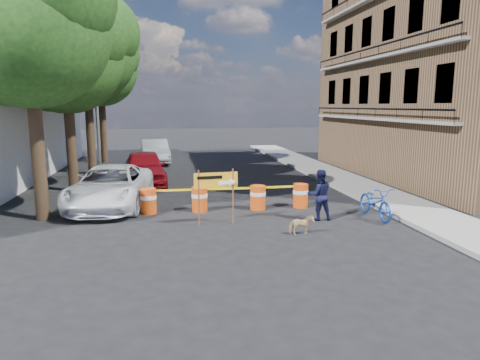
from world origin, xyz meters
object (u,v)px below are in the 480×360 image
object	(u,v)px
pedestrian	(319,195)
barrel_far_right	(300,195)
detour_sign	(222,184)
dog	(301,225)
barrel_mid_left	(200,199)
suv_white	(111,187)
sedan_silver	(155,151)
sedan_red	(144,168)
barrel_far_left	(148,201)
bicycle	(376,188)
barrel_mid_right	(258,197)

from	to	relation	value
pedestrian	barrel_far_right	bearing A→B (deg)	-86.69
barrel_far_right	detour_sign	xyz separation A→B (m)	(-3.24, -1.90, 0.86)
barrel_far_right	dog	world-z (taller)	barrel_far_right
barrel_mid_left	detour_sign	distance (m)	2.15
suv_white	sedan_silver	distance (m)	12.55
sedan_red	sedan_silver	bearing A→B (deg)	82.99
dog	suv_white	distance (m)	7.69
sedan_red	barrel_far_right	bearing A→B (deg)	-49.07
barrel_far_right	suv_white	xyz separation A→B (m)	(-7.09, 1.34, 0.30)
barrel_mid_left	barrel_far_right	world-z (taller)	same
dog	pedestrian	bearing A→B (deg)	-34.04
sedan_red	barrel_far_left	bearing A→B (deg)	-90.83
barrel_far_left	sedan_red	xyz separation A→B (m)	(-0.42, 5.88, 0.36)
pedestrian	suv_white	size ratio (longest dim) A/B	0.31
barrel_far_right	pedestrian	bearing A→B (deg)	-88.04
detour_sign	dog	xyz separation A→B (m)	(2.20, -1.50, -1.03)
barrel_far_left	dog	size ratio (longest dim) A/B	1.26
bicycle	suv_white	bearing A→B (deg)	159.48
barrel_mid_right	sedan_silver	bearing A→B (deg)	106.45
barrel_far_left	barrel_mid_right	world-z (taller)	same
barrel_mid_left	barrel_far_right	distance (m)	3.81
detour_sign	bicycle	bearing A→B (deg)	-6.11
barrel_mid_left	sedan_silver	distance (m)	13.98
barrel_mid_right	detour_sign	distance (m)	2.57
barrel_far_left	barrel_mid_right	bearing A→B (deg)	-0.94
barrel_mid_right	barrel_far_right	size ratio (longest dim) A/B	1.00
barrel_far_left	pedestrian	size ratio (longest dim) A/B	0.52
barrel_far_right	sedan_silver	world-z (taller)	sedan_silver
barrel_far_right	sedan_red	world-z (taller)	sedan_red
pedestrian	sedan_silver	distance (m)	16.72
pedestrian	dog	bearing A→B (deg)	55.75
barrel_far_right	suv_white	distance (m)	7.22
bicycle	sedan_red	distance (m)	11.25
barrel_far_right	barrel_mid_left	bearing A→B (deg)	-179.80
barrel_far_right	dog	size ratio (longest dim) A/B	1.26
barrel_mid_right	dog	distance (m)	3.40
barrel_far_left	barrel_far_right	size ratio (longest dim) A/B	1.00
barrel_mid_left	barrel_mid_right	size ratio (longest dim) A/B	1.00
barrel_far_left	dog	world-z (taller)	barrel_far_left
detour_sign	suv_white	distance (m)	5.06
sedan_silver	bicycle	bearing A→B (deg)	-69.24
detour_sign	pedestrian	world-z (taller)	detour_sign
suv_white	barrel_mid_left	bearing A→B (deg)	-16.40
barrel_far_right	bicycle	world-z (taller)	bicycle
pedestrian	suv_white	bearing A→B (deg)	-22.68
barrel_far_right	detour_sign	distance (m)	3.85
sedan_red	barrel_mid_left	bearing A→B (deg)	-74.08
suv_white	detour_sign	bearing A→B (deg)	-34.03
suv_white	barrel_far_right	bearing A→B (deg)	-4.64
barrel_far_left	detour_sign	distance (m)	3.18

